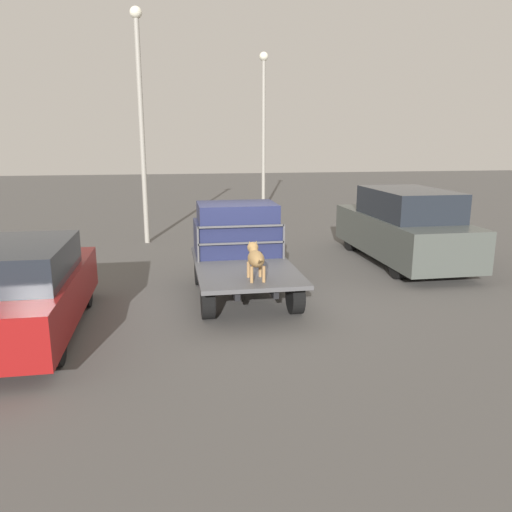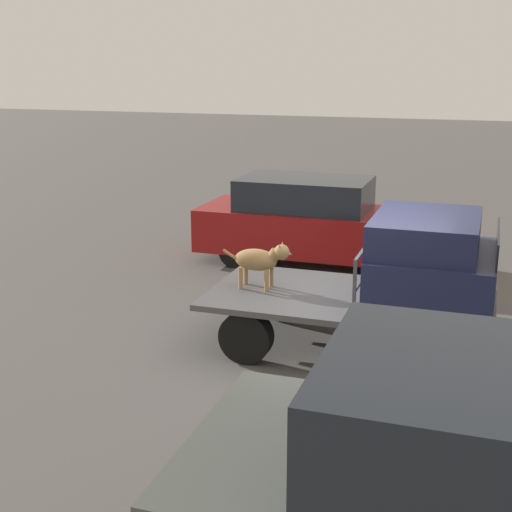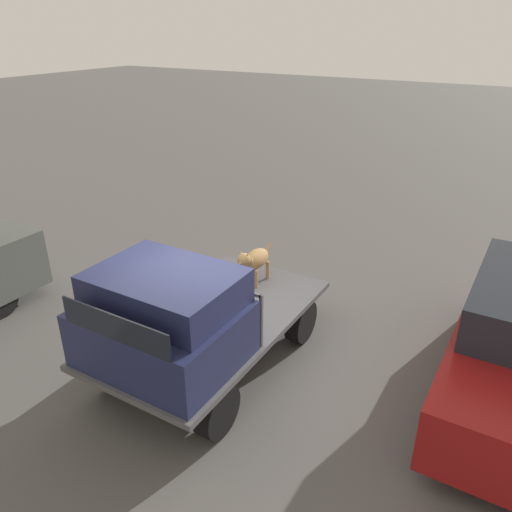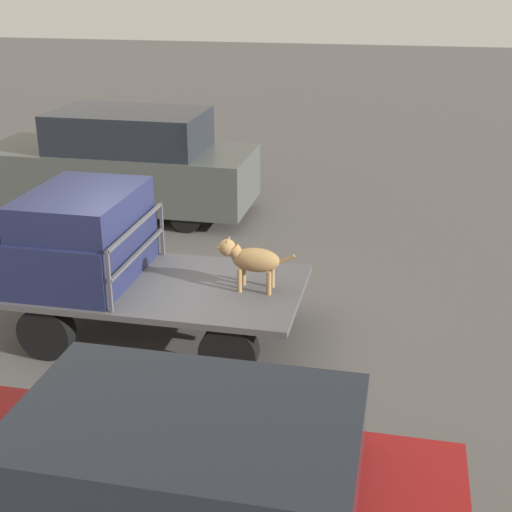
{
  "view_description": "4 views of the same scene",
  "coord_description": "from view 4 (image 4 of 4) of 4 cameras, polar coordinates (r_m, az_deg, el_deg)",
  "views": [
    {
      "loc": [
        -10.08,
        1.46,
        3.29
      ],
      "look_at": [
        -1.29,
        -0.05,
        1.2
      ],
      "focal_mm": 35.0,
      "sensor_mm": 36.0,
      "label": 1
    },
    {
      "loc": [
        1.67,
        -8.91,
        3.78
      ],
      "look_at": [
        -1.29,
        -0.05,
        1.2
      ],
      "focal_mm": 50.0,
      "sensor_mm": 36.0,
      "label": 2
    },
    {
      "loc": [
        4.92,
        3.62,
        4.61
      ],
      "look_at": [
        -1.29,
        -0.05,
        1.2
      ],
      "focal_mm": 35.0,
      "sensor_mm": 36.0,
      "label": 3
    },
    {
      "loc": [
        -2.99,
        7.9,
        4.48
      ],
      "look_at": [
        -1.29,
        -0.05,
        1.2
      ],
      "focal_mm": 50.0,
      "sensor_mm": 36.0,
      "label": 4
    }
  ],
  "objects": [
    {
      "name": "ground_plane",
      "position": [
        9.56,
        -7.68,
        -6.2
      ],
      "size": [
        80.0,
        80.0,
        0.0
      ],
      "primitive_type": "plane",
      "color": "#514F4C"
    },
    {
      "name": "flatbed_truck",
      "position": [
        9.32,
        -7.85,
        -3.19
      ],
      "size": [
        3.73,
        2.01,
        0.75
      ],
      "color": "black",
      "rests_on": "ground"
    },
    {
      "name": "truck_cab",
      "position": [
        9.42,
        -13.98,
        1.52
      ],
      "size": [
        1.51,
        1.89,
        1.16
      ],
      "color": "#1E2347",
      "rests_on": "flatbed_truck"
    },
    {
      "name": "truck_headboard",
      "position": [
        9.12,
        -9.47,
        0.98
      ],
      "size": [
        0.04,
        1.89,
        0.77
      ],
      "color": "#4C4C4F",
      "rests_on": "flatbed_truck"
    },
    {
      "name": "dog",
      "position": [
        8.8,
        -0.47,
        -0.22
      ],
      "size": [
        1.0,
        0.3,
        0.68
      ],
      "rotation": [
        0.0,
        0.0,
        -0.11
      ],
      "color": "#9E7547",
      "rests_on": "flatbed_truck"
    },
    {
      "name": "parked_sedan",
      "position": [
        5.59,
        -7.0,
        -19.15
      ],
      "size": [
        4.38,
        1.75,
        1.64
      ],
      "rotation": [
        0.0,
        0.0,
        -0.06
      ],
      "color": "black",
      "rests_on": "ground"
    },
    {
      "name": "parked_pickup_far",
      "position": [
        14.17,
        -10.66,
        7.28
      ],
      "size": [
        5.21,
        1.99,
        2.01
      ],
      "rotation": [
        0.0,
        0.0,
        -0.19
      ],
      "color": "black",
      "rests_on": "ground"
    }
  ]
}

